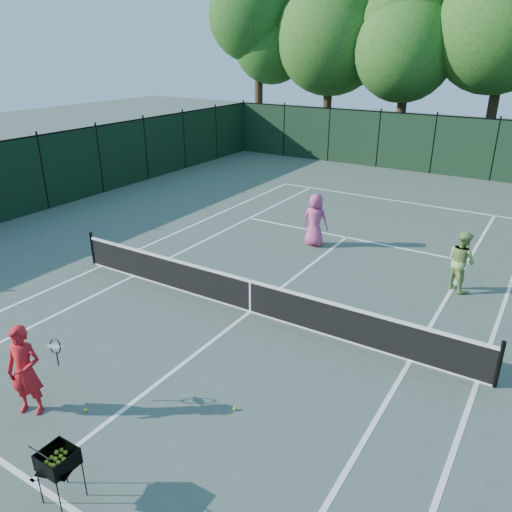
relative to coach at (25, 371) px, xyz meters
The scene contains 20 objects.
ground 5.59m from the coach, 75.09° to the left, with size 90.00×90.00×0.00m, color #435247.
sideline_doubles_left 6.76m from the coach, 127.33° to the left, with size 0.10×23.77×0.01m, color white.
sideline_doubles_right 8.77m from the coach, 37.67° to the left, with size 0.10×23.77×0.01m, color white.
sideline_singles_left 6.04m from the coach, 116.83° to the left, with size 0.10×23.77×0.01m, color white.
sideline_singles_right 7.74m from the coach, 43.93° to the left, with size 0.10×23.77×0.01m, color white.
baseline_far 17.30m from the coach, 85.29° to the left, with size 10.97×0.10×0.01m, color white.
service_line_near 1.99m from the coach, 37.00° to the right, with size 8.23×0.10×0.01m, color white.
service_line_far 11.85m from the coach, 83.10° to the left, with size 8.23×0.10×0.01m, color white.
center_service_line 5.59m from the coach, 75.09° to the left, with size 0.10×12.80×0.01m, color white.
tennis_net 5.53m from the coach, 75.09° to the left, with size 11.69×0.09×1.06m.
fence_far 23.38m from the coach, 86.52° to the left, with size 24.00×0.05×3.00m, color black.
tree_0 30.11m from the coach, 113.35° to the left, with size 6.40×6.40×13.14m.
tree_1 29.17m from the coach, 103.54° to the left, with size 6.80×6.80×13.98m.
tree_2 28.02m from the coach, 93.33° to the left, with size 6.00×6.00×12.40m.
coach is the anchor object (origin of this frame).
player_pink 10.49m from the coach, 85.89° to the left, with size 0.90×0.61×1.80m.
player_green 11.07m from the coach, 59.40° to the left, with size 1.05×1.02×1.71m.
ball_hopper 2.37m from the coach, 24.86° to the right, with size 0.62×0.62×0.92m.
loose_ball_near_cart 1.31m from the coach, 30.34° to the left, with size 0.07×0.07×0.07m, color #D5F131.
loose_ball_midcourt 3.87m from the coach, 31.98° to the left, with size 0.07×0.07×0.07m, color #B0CB29.
Camera 1 is at (6.08, -9.48, 6.28)m, focal length 35.00 mm.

